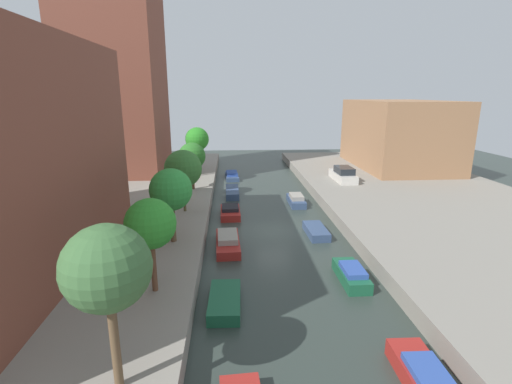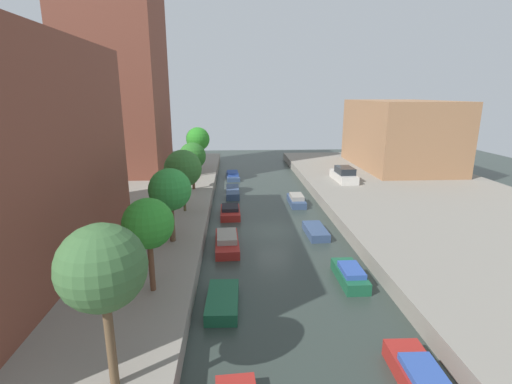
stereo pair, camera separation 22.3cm
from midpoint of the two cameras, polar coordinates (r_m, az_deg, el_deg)
name	(u,v)px [view 1 (the left image)]	position (r m, az deg, el deg)	size (l,w,h in m)	color
ground_plane	(274,231)	(28.67, 2.47, -5.95)	(84.00, 84.00, 0.00)	#2D3833
quay_left	(69,230)	(30.75, -26.65, -5.13)	(20.00, 64.00, 1.00)	gray
quay_right	(465,221)	(33.59, 28.89, -3.81)	(20.00, 64.00, 1.00)	gray
apartment_tower_far	(114,61)	(47.24, -20.87, 18.01)	(10.00, 10.35, 25.12)	brown
low_block_right	(398,134)	(51.13, 20.65, 8.21)	(10.00, 15.75, 8.25)	#9E704C
street_tree_0	(107,269)	(12.18, -22.17, -10.76)	(2.66, 2.66, 5.48)	brown
street_tree_1	(150,224)	(17.90, -16.05, -4.73)	(2.36, 2.36, 4.55)	brown
street_tree_2	(171,190)	(23.74, -13.04, 0.27)	(2.65, 2.65, 4.71)	brown
street_tree_3	(183,169)	(29.84, -11.20, 3.47)	(2.93, 2.93, 4.91)	brown
street_tree_4	(192,156)	(36.87, -9.84, 5.37)	(2.59, 2.59, 4.57)	brown
street_tree_5	(197,139)	(42.90, -9.07, 7.88)	(2.62, 2.62, 5.47)	brown
parked_car	(343,175)	(41.48, 12.93, 2.57)	(1.89, 4.83, 1.53)	beige
moored_boat_left_1	(225,302)	(19.14, -5.10, -16.20)	(1.62, 3.44, 0.61)	#195638
moored_boat_left_2	(228,242)	(25.68, -4.56, -7.55)	(1.69, 4.41, 0.97)	maroon
moored_boat_left_3	(230,212)	(32.03, -4.12, -3.01)	(1.70, 3.42, 0.88)	maroon
moored_boat_left_4	(232,192)	(38.55, -3.78, -0.01)	(1.33, 4.51, 0.66)	#33476B
moored_boat_left_5	(232,176)	(46.16, -3.82, 2.50)	(1.75, 4.31, 0.86)	#33476B
moored_boat_right_1	(426,381)	(15.81, 23.99, -24.65)	(1.47, 3.95, 0.94)	maroon
moored_boat_right_2	(351,274)	(21.95, 13.97, -12.02)	(1.29, 3.40, 0.93)	#195638
moored_boat_right_3	(316,231)	(28.16, 8.86, -5.88)	(1.46, 3.27, 0.58)	#33476B
moored_boat_right_4	(296,200)	(35.48, 5.92, -1.22)	(1.33, 3.65, 0.98)	#33476B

